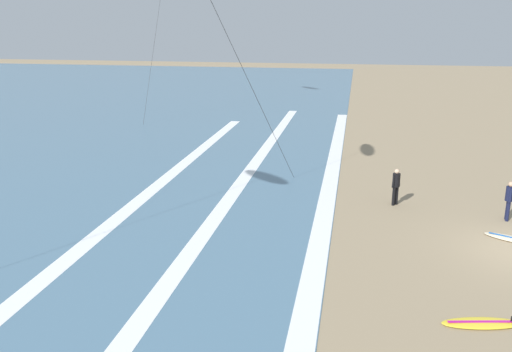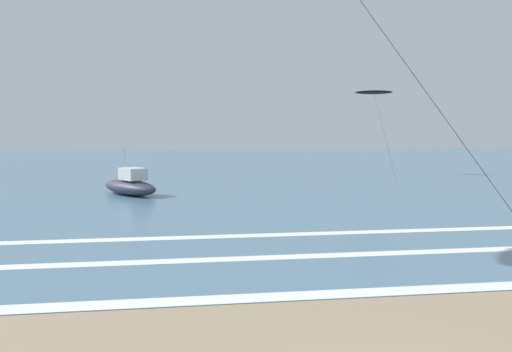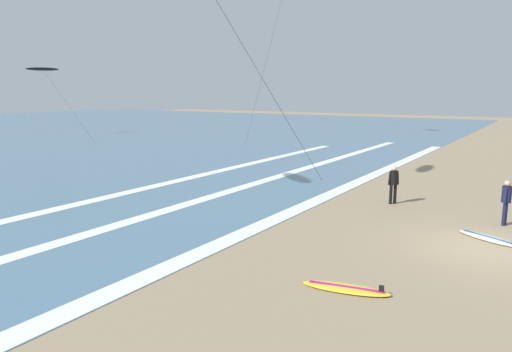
% 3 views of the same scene
% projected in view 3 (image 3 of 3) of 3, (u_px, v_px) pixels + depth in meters
% --- Properties ---
extents(ground_plane, '(160.00, 160.00, 0.00)m').
position_uv_depth(ground_plane, '(486.00, 249.00, 14.18)').
color(ground_plane, '#937F60').
extents(wave_foam_shoreline, '(55.81, 0.74, 0.01)m').
position_uv_depth(wave_foam_shoreline, '(265.00, 224.00, 16.82)').
color(wave_foam_shoreline, white).
rests_on(wave_foam_shoreline, ocean_surface).
extents(wave_foam_mid_break, '(55.59, 0.67, 0.01)m').
position_uv_depth(wave_foam_mid_break, '(195.00, 202.00, 20.17)').
color(wave_foam_mid_break, white).
rests_on(wave_foam_mid_break, ocean_surface).
extents(wave_foam_outer_break, '(45.44, 0.70, 0.01)m').
position_uv_depth(wave_foam_outer_break, '(121.00, 194.00, 21.67)').
color(wave_foam_outer_break, white).
rests_on(wave_foam_outer_break, ocean_surface).
extents(surfer_right_near, '(0.44, 0.41, 1.60)m').
position_uv_depth(surfer_right_near, '(394.00, 181.00, 19.70)').
color(surfer_right_near, black).
rests_on(surfer_right_near, ground).
extents(surfer_mid_group, '(0.51, 0.32, 1.60)m').
position_uv_depth(surfer_mid_group, '(506.00, 198.00, 16.55)').
color(surfer_mid_group, '#141938').
rests_on(surfer_mid_group, ground).
extents(surfboard_foreground_flat, '(1.48, 2.15, 0.25)m').
position_uv_depth(surfboard_foreground_flat, '(489.00, 238.00, 15.06)').
color(surfboard_foreground_flat, beige).
rests_on(surfboard_foreground_flat, ground).
extents(surfboard_left_pile, '(0.99, 2.18, 0.25)m').
position_uv_depth(surfboard_left_pile, '(346.00, 288.00, 11.24)').
color(surfboard_left_pile, yellow).
rests_on(surfboard_left_pile, ground).
extents(kite_black_high_left, '(3.53, 10.94, 7.10)m').
position_uv_depth(kite_black_high_left, '(43.00, 69.00, 48.84)').
color(kite_black_high_left, black).
rests_on(kite_black_high_left, ground).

